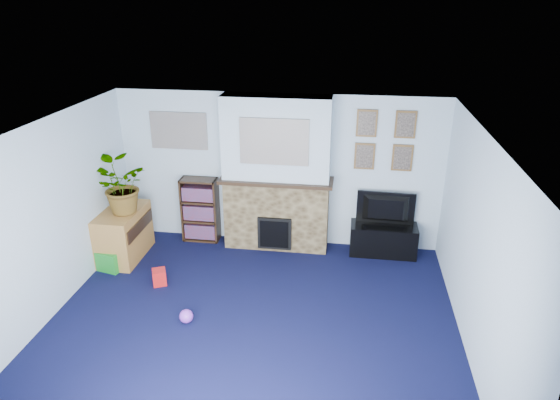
% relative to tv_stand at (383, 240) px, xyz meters
% --- Properties ---
extents(floor, '(5.00, 4.50, 0.01)m').
position_rel_tv_stand_xyz_m(floor, '(-1.66, -2.03, -0.22)').
color(floor, black).
rests_on(floor, ground).
extents(ceiling, '(5.00, 4.50, 0.01)m').
position_rel_tv_stand_xyz_m(ceiling, '(-1.66, -2.03, 2.17)').
color(ceiling, white).
rests_on(ceiling, wall_back).
extents(wall_back, '(5.00, 0.04, 2.40)m').
position_rel_tv_stand_xyz_m(wall_back, '(-1.66, 0.22, 0.97)').
color(wall_back, silver).
rests_on(wall_back, ground).
extents(wall_front, '(5.00, 0.04, 2.40)m').
position_rel_tv_stand_xyz_m(wall_front, '(-1.66, -4.28, 0.97)').
color(wall_front, silver).
rests_on(wall_front, ground).
extents(wall_left, '(0.04, 4.50, 2.40)m').
position_rel_tv_stand_xyz_m(wall_left, '(-4.16, -2.03, 0.97)').
color(wall_left, silver).
rests_on(wall_left, ground).
extents(wall_right, '(0.04, 4.50, 2.40)m').
position_rel_tv_stand_xyz_m(wall_right, '(0.84, -2.03, 0.97)').
color(wall_right, silver).
rests_on(wall_right, ground).
extents(chimney_breast, '(1.72, 0.50, 2.40)m').
position_rel_tv_stand_xyz_m(chimney_breast, '(-1.66, 0.02, 0.96)').
color(chimney_breast, brown).
rests_on(chimney_breast, ground).
extents(collage_main, '(1.00, 0.03, 0.68)m').
position_rel_tv_stand_xyz_m(collage_main, '(-1.66, -0.19, 1.56)').
color(collage_main, gray).
rests_on(collage_main, chimney_breast).
extents(collage_left, '(0.90, 0.03, 0.58)m').
position_rel_tv_stand_xyz_m(collage_left, '(-3.21, 0.21, 1.55)').
color(collage_left, gray).
rests_on(collage_left, wall_back).
extents(portrait_tl, '(0.30, 0.03, 0.40)m').
position_rel_tv_stand_xyz_m(portrait_tl, '(-0.36, 0.20, 1.77)').
color(portrait_tl, brown).
rests_on(portrait_tl, wall_back).
extents(portrait_tr, '(0.30, 0.03, 0.40)m').
position_rel_tv_stand_xyz_m(portrait_tr, '(0.19, 0.20, 1.77)').
color(portrait_tr, brown).
rests_on(portrait_tr, wall_back).
extents(portrait_bl, '(0.30, 0.03, 0.40)m').
position_rel_tv_stand_xyz_m(portrait_bl, '(-0.36, 0.20, 1.27)').
color(portrait_bl, brown).
rests_on(portrait_bl, wall_back).
extents(portrait_br, '(0.30, 0.03, 0.40)m').
position_rel_tv_stand_xyz_m(portrait_br, '(0.19, 0.20, 1.27)').
color(portrait_br, brown).
rests_on(portrait_br, wall_back).
extents(tv_stand, '(1.01, 0.42, 0.48)m').
position_rel_tv_stand_xyz_m(tv_stand, '(0.00, 0.00, 0.00)').
color(tv_stand, black).
rests_on(tv_stand, ground).
extents(television, '(0.88, 0.15, 0.50)m').
position_rel_tv_stand_xyz_m(television, '(-0.00, 0.02, 0.50)').
color(television, black).
rests_on(television, tv_stand).
extents(bookshelf, '(0.58, 0.28, 1.05)m').
position_rel_tv_stand_xyz_m(bookshelf, '(-2.91, 0.08, 0.28)').
color(bookshelf, black).
rests_on(bookshelf, ground).
extents(sideboard, '(0.54, 0.98, 0.76)m').
position_rel_tv_stand_xyz_m(sideboard, '(-3.90, -0.65, 0.12)').
color(sideboard, '#A87335').
rests_on(sideboard, ground).
extents(potted_plant, '(0.80, 0.71, 0.82)m').
position_rel_tv_stand_xyz_m(potted_plant, '(-3.85, -0.70, 0.94)').
color(potted_plant, '#26661E').
rests_on(potted_plant, sideboard).
extents(mantel_clock, '(0.09, 0.06, 0.13)m').
position_rel_tv_stand_xyz_m(mantel_clock, '(-1.73, -0.03, 1.00)').
color(mantel_clock, gold).
rests_on(mantel_clock, chimney_breast).
extents(mantel_candle, '(0.05, 0.05, 0.16)m').
position_rel_tv_stand_xyz_m(mantel_candle, '(-1.36, -0.03, 1.01)').
color(mantel_candle, '#B2BFC6').
rests_on(mantel_candle, chimney_breast).
extents(mantel_teddy, '(0.12, 0.12, 0.12)m').
position_rel_tv_stand_xyz_m(mantel_teddy, '(-2.23, -0.03, 0.99)').
color(mantel_teddy, gray).
rests_on(mantel_teddy, chimney_breast).
extents(mantel_can, '(0.06, 0.06, 0.12)m').
position_rel_tv_stand_xyz_m(mantel_can, '(-1.00, -0.03, 0.99)').
color(mantel_can, red).
rests_on(mantel_can, chimney_breast).
extents(green_crate, '(0.43, 0.38, 0.30)m').
position_rel_tv_stand_xyz_m(green_crate, '(-3.96, -1.03, -0.08)').
color(green_crate, '#198C26').
rests_on(green_crate, ground).
extents(toy_ball, '(0.17, 0.17, 0.17)m').
position_rel_tv_stand_xyz_m(toy_ball, '(-2.46, -2.13, -0.13)').
color(toy_ball, purple).
rests_on(toy_ball, ground).
extents(toy_block, '(0.24, 0.24, 0.22)m').
position_rel_tv_stand_xyz_m(toy_block, '(-3.10, -1.34, -0.11)').
color(toy_block, red).
rests_on(toy_block, ground).
extents(toy_tube, '(0.33, 0.14, 0.19)m').
position_rel_tv_stand_xyz_m(toy_tube, '(-3.95, -0.86, -0.15)').
color(toy_tube, purple).
rests_on(toy_tube, ground).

